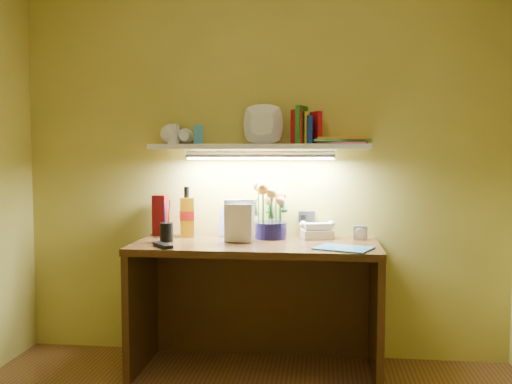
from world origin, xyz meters
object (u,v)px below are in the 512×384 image
flower_bouquet (271,210)px  desk_clock (360,233)px  desk (256,307)px  telephone (317,230)px  whisky_bottle (187,212)px

flower_bouquet → desk_clock: 0.55m
desk → telephone: bearing=30.1°
desk → desk_clock: 0.75m
flower_bouquet → whisky_bottle: size_ratio=1.10×
desk → desk_clock: desk_clock is taller
desk_clock → whisky_bottle: size_ratio=0.27×
flower_bouquet → desk_clock: size_ratio=4.11×
whisky_bottle → flower_bouquet: bearing=0.6°
telephone → whisky_bottle: whisky_bottle is taller
flower_bouquet → whisky_bottle: bearing=-179.4°
desk → telephone: (0.35, 0.20, 0.43)m
telephone → whisky_bottle: size_ratio=0.58×
telephone → desk_clock: size_ratio=2.18×
desk → desk_clock: bearing=17.7°
desk → desk_clock: (0.60, 0.19, 0.42)m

